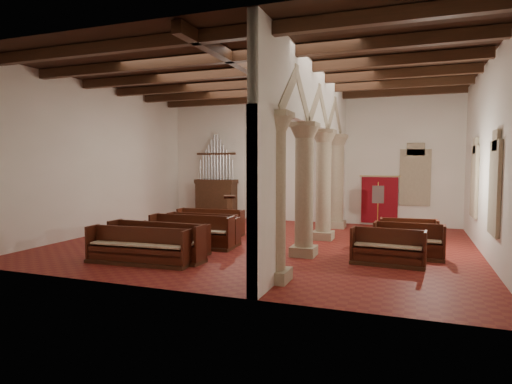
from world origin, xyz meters
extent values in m
plane|color=maroon|center=(0.00, 0.00, 0.00)|extent=(14.00, 14.00, 0.00)
plane|color=black|center=(0.00, 0.00, 6.00)|extent=(14.00, 14.00, 0.00)
cube|color=white|center=(0.00, 6.00, 3.00)|extent=(14.00, 0.02, 6.00)
cube|color=white|center=(0.00, -6.00, 3.00)|extent=(14.00, 0.02, 6.00)
cube|color=white|center=(-7.00, 0.00, 3.00)|extent=(0.02, 12.00, 6.00)
cube|color=white|center=(7.00, 0.00, 3.00)|extent=(0.02, 12.00, 6.00)
cube|color=tan|center=(1.80, -4.50, 0.15)|extent=(0.75, 0.75, 0.30)
cylinder|color=tan|center=(1.80, -4.50, 1.95)|extent=(0.56, 0.56, 3.30)
cube|color=tan|center=(1.80, -1.50, 0.15)|extent=(0.75, 0.75, 0.30)
cylinder|color=tan|center=(1.80, -1.50, 1.95)|extent=(0.56, 0.56, 3.30)
cube|color=tan|center=(1.80, 1.50, 0.15)|extent=(0.75, 0.75, 0.30)
cylinder|color=tan|center=(1.80, 1.50, 1.95)|extent=(0.56, 0.56, 3.30)
cube|color=tan|center=(1.80, 4.50, 0.15)|extent=(0.75, 0.75, 0.30)
cylinder|color=tan|center=(1.80, 4.50, 1.95)|extent=(0.56, 0.56, 3.30)
cube|color=white|center=(1.80, 0.00, 5.04)|extent=(0.25, 11.90, 1.93)
cube|color=#34775B|center=(6.98, -1.50, 2.20)|extent=(0.03, 1.00, 2.20)
cube|color=#34775B|center=(6.98, 2.50, 2.20)|extent=(0.03, 1.00, 2.20)
cube|color=#34775B|center=(5.00, 5.98, 2.20)|extent=(1.00, 0.03, 2.20)
cube|color=#3F2214|center=(-4.50, 5.50, 0.90)|extent=(2.00, 0.80, 1.80)
cube|color=#3F2214|center=(-4.50, 5.50, 1.90)|extent=(2.10, 0.85, 0.20)
cube|color=#381C11|center=(-3.22, 4.26, 0.05)|extent=(0.65, 0.65, 0.11)
cube|color=#381C11|center=(-3.22, 4.26, 0.60)|extent=(0.32, 0.32, 1.20)
cube|color=#381C11|center=(-3.22, 4.18, 1.25)|extent=(0.67, 0.62, 0.21)
cube|color=maroon|center=(3.50, 5.92, 1.15)|extent=(1.60, 0.06, 2.10)
cylinder|color=gold|center=(3.50, 5.90, 2.25)|extent=(1.80, 0.04, 0.04)
cone|color=#3F2214|center=(3.57, 4.07, 0.05)|extent=(0.31, 0.31, 0.10)
cylinder|color=gold|center=(3.57, 4.07, 1.03)|extent=(0.04, 0.04, 2.06)
cylinder|color=gold|center=(3.57, 4.07, 1.97)|extent=(0.08, 0.60, 0.03)
cube|color=navy|center=(3.57, 4.05, 1.55)|extent=(0.47, 0.06, 0.73)
cube|color=navy|center=(-1.48, -4.09, 0.27)|extent=(0.40, 0.36, 0.34)
cube|color=#1A169C|center=(-1.77, -1.82, 0.24)|extent=(0.33, 0.30, 0.28)
cube|color=#161E9D|center=(-0.26, 0.28, 0.24)|extent=(0.32, 0.28, 0.29)
cylinder|color=silver|center=(-2.61, -3.93, 0.16)|extent=(0.84, 0.32, 0.09)
cylinder|color=white|center=(-1.51, -3.22, 0.16)|extent=(0.85, 0.34, 0.09)
cube|color=#3F2214|center=(-2.35, -4.17, 0.05)|extent=(3.13, 0.88, 0.10)
cube|color=#49210F|center=(-2.35, -4.22, 0.32)|extent=(2.97, 0.57, 0.44)
cube|color=#49210F|center=(-2.35, -3.99, 0.57)|extent=(2.95, 0.25, 0.94)
cube|color=#49210F|center=(-3.86, -4.15, 0.57)|extent=(0.11, 0.59, 0.94)
cube|color=#49210F|center=(-0.83, -4.15, 0.57)|extent=(0.11, 0.59, 0.94)
cube|color=#F8E1B7|center=(-2.35, -4.22, 0.57)|extent=(2.85, 0.53, 0.05)
cube|color=#3F2214|center=(-2.16, -3.56, 0.05)|extent=(3.09, 0.83, 0.11)
cube|color=#48210F|center=(-2.16, -3.61, 0.34)|extent=(2.93, 0.51, 0.47)
cube|color=#48210F|center=(-2.16, -3.37, 0.61)|extent=(2.92, 0.16, 1.00)
cube|color=#48210F|center=(-3.66, -3.54, 0.61)|extent=(0.09, 0.63, 1.00)
cube|color=#48210F|center=(-0.66, -3.54, 0.61)|extent=(0.09, 0.63, 1.00)
cube|color=#F8E1B7|center=(-2.16, -3.61, 0.61)|extent=(2.81, 0.46, 0.05)
cube|color=#3F2214|center=(-2.20, -2.58, 0.05)|extent=(2.46, 0.66, 0.09)
cube|color=#4B2610|center=(-2.20, -2.62, 0.30)|extent=(2.31, 0.39, 0.41)
cube|color=#4B2610|center=(-2.20, -2.41, 0.52)|extent=(2.31, 0.09, 0.86)
cube|color=#4B2610|center=(-3.39, -2.56, 0.52)|extent=(0.07, 0.55, 0.86)
cube|color=#4B2610|center=(-1.00, -2.56, 0.52)|extent=(0.07, 0.55, 0.86)
cube|color=#F8E1B7|center=(-2.20, -2.62, 0.52)|extent=(2.22, 0.35, 0.05)
cube|color=#3F2214|center=(-2.05, -1.61, 0.05)|extent=(2.92, 0.89, 0.10)
cube|color=#43260E|center=(-2.05, -1.66, 0.34)|extent=(2.76, 0.57, 0.47)
cube|color=#43260E|center=(-2.05, -1.42, 0.60)|extent=(2.74, 0.22, 0.99)
cube|color=#43260E|center=(-3.46, -1.59, 0.60)|extent=(0.11, 0.63, 0.99)
cube|color=#43260E|center=(-0.64, -1.59, 0.60)|extent=(0.11, 0.63, 0.99)
cube|color=#F8E1B7|center=(-2.05, -1.66, 0.60)|extent=(2.65, 0.52, 0.05)
cube|color=#3F2214|center=(-2.18, -0.87, 0.05)|extent=(3.06, 0.82, 0.09)
cube|color=#411A0E|center=(-2.18, -0.92, 0.30)|extent=(2.89, 0.53, 0.42)
cube|color=#411A0E|center=(-2.18, -0.70, 0.53)|extent=(2.88, 0.22, 0.88)
cube|color=#411A0E|center=(-3.66, -0.85, 0.53)|extent=(0.10, 0.56, 0.88)
cube|color=#411A0E|center=(-0.71, -0.85, 0.53)|extent=(0.10, 0.56, 0.88)
cube|color=#F8E1B7|center=(-2.18, -0.92, 0.53)|extent=(2.78, 0.49, 0.05)
cube|color=#3F2214|center=(-2.43, -0.10, 0.05)|extent=(2.71, 0.67, 0.09)
cube|color=#3F130D|center=(-2.43, -0.14, 0.30)|extent=(2.56, 0.39, 0.41)
cube|color=#3F130D|center=(-2.43, 0.07, 0.53)|extent=(2.55, 0.09, 0.87)
cube|color=#3F130D|center=(-3.75, -0.08, 0.53)|extent=(0.07, 0.55, 0.87)
cube|color=#3F130D|center=(-1.11, -0.08, 0.53)|extent=(0.07, 0.55, 0.87)
cube|color=#F8E1B7|center=(-2.43, -0.14, 0.53)|extent=(2.45, 0.36, 0.05)
cube|color=#3F2214|center=(-2.60, 0.95, 0.05)|extent=(2.74, 0.82, 0.10)
cube|color=#4E2410|center=(-2.60, 0.90, 0.31)|extent=(2.57, 0.52, 0.43)
cube|color=#4E2410|center=(-2.60, 1.13, 0.55)|extent=(2.55, 0.21, 0.92)
cube|color=#4E2410|center=(-3.92, 0.97, 0.55)|extent=(0.10, 0.58, 0.92)
cube|color=#4E2410|center=(-1.28, 0.97, 0.55)|extent=(0.10, 0.58, 0.92)
cube|color=#F8E1B7|center=(-2.60, 0.90, 0.55)|extent=(2.47, 0.48, 0.05)
cube|color=#3F2214|center=(4.30, -1.88, 0.05)|extent=(2.06, 0.81, 0.10)
cube|color=#4F2611|center=(4.30, -1.93, 0.32)|extent=(1.89, 0.51, 0.44)
cube|color=#4F2611|center=(4.30, -1.71, 0.56)|extent=(1.87, 0.19, 0.92)
cube|color=#4F2611|center=(3.32, -1.86, 0.56)|extent=(0.11, 0.59, 0.92)
cube|color=#4F2611|center=(5.27, -1.86, 0.56)|extent=(0.11, 0.59, 0.92)
cube|color=#F8E1B7|center=(4.30, -1.93, 0.56)|extent=(1.81, 0.47, 0.05)
cube|color=#3F2214|center=(4.83, -0.75, 0.05)|extent=(2.06, 0.78, 0.10)
cube|color=#47140F|center=(4.83, -0.80, 0.33)|extent=(1.89, 0.47, 0.45)
cube|color=#47140F|center=(4.83, -0.57, 0.58)|extent=(1.88, 0.14, 0.95)
cube|color=#47140F|center=(3.85, -0.73, 0.58)|extent=(0.09, 0.60, 0.95)
cube|color=#47140F|center=(5.81, -0.73, 0.58)|extent=(0.09, 0.60, 0.95)
cube|color=#F8E1B7|center=(4.83, -0.80, 0.58)|extent=(1.82, 0.43, 0.05)
cube|color=#3F2214|center=(4.81, 0.23, 0.05)|extent=(1.81, 0.83, 0.10)
cube|color=#44190E|center=(4.81, 0.18, 0.33)|extent=(1.64, 0.51, 0.45)
cube|color=#44190E|center=(4.81, 0.41, 0.58)|extent=(1.61, 0.18, 0.96)
cube|color=#44190E|center=(3.97, 0.25, 0.58)|extent=(0.11, 0.61, 0.96)
cube|color=#44190E|center=(5.66, 0.25, 0.58)|extent=(0.11, 0.61, 0.96)
cube|color=#F8E1B7|center=(4.81, 0.18, 0.58)|extent=(1.57, 0.47, 0.05)
camera|label=1|loc=(4.91, -14.21, 2.88)|focal=30.00mm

